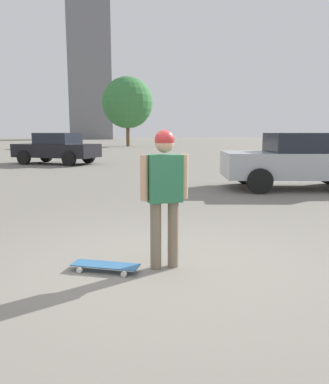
{
  "coord_description": "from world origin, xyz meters",
  "views": [
    {
      "loc": [
        -0.82,
        -4.07,
        1.56
      ],
      "look_at": [
        0.0,
        0.0,
        0.89
      ],
      "focal_mm": 35.0,
      "sensor_mm": 36.0,
      "label": 1
    }
  ],
  "objects_px": {
    "car_parked_far": "(57,148)",
    "car_parked_near": "(300,160)",
    "person": "(164,186)",
    "skateboard": "(106,265)"
  },
  "relations": [
    {
      "from": "car_parked_far",
      "to": "car_parked_near",
      "type": "bearing_deg",
      "value": 157.26
    },
    {
      "from": "person",
      "to": "skateboard",
      "type": "distance_m",
      "value": 1.12
    },
    {
      "from": "car_parked_near",
      "to": "car_parked_far",
      "type": "relative_size",
      "value": 1.0
    },
    {
      "from": "person",
      "to": "car_parked_near",
      "type": "distance_m",
      "value": 7.18
    },
    {
      "from": "skateboard",
      "to": "person",
      "type": "bearing_deg",
      "value": -157.74
    },
    {
      "from": "skateboard",
      "to": "car_parked_near",
      "type": "xyz_separation_m",
      "value": [
        5.53,
        5.27,
        0.72
      ]
    },
    {
      "from": "skateboard",
      "to": "car_parked_far",
      "type": "height_order",
      "value": "car_parked_far"
    },
    {
      "from": "person",
      "to": "car_parked_near",
      "type": "height_order",
      "value": "person"
    },
    {
      "from": "skateboard",
      "to": "car_parked_far",
      "type": "relative_size",
      "value": 0.18
    },
    {
      "from": "car_parked_near",
      "to": "car_parked_far",
      "type": "height_order",
      "value": "car_parked_near"
    }
  ]
}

